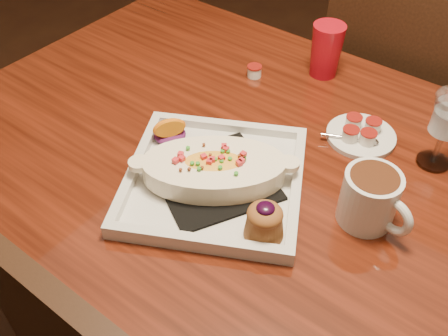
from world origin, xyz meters
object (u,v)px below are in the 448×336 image
Objects in this scene: plate at (217,176)px; table at (286,200)px; chair_far at (393,110)px; coffee_mug at (371,197)px; red_tumbler at (326,50)px; saucer at (360,134)px.

table is at bearing 31.52° from plate.
chair_far reaches higher than plate.
table is 0.24m from coffee_mug.
plate is at bearing 84.02° from chair_far.
plate is at bearing -86.09° from red_tumbler.
red_tumbler is (-0.03, 0.46, 0.03)m from plate.
table is 0.21m from saucer.
chair_far is at bearing 90.00° from table.
saucer is at bearing 66.69° from table.
coffee_mug reaches higher than saucer.
chair_far is 2.15× the size of plate.
table is at bearing 90.00° from chair_far.
red_tumbler reaches higher than plate.
saucer is 0.25m from red_tumbler.
red_tumbler is at bearing 66.74° from plate.
saucer is (-0.11, 0.19, -0.04)m from coffee_mug.
coffee_mug is 1.07× the size of red_tumbler.
red_tumbler reaches higher than coffee_mug.
plate reaches higher than table.
coffee_mug reaches higher than plate.
coffee_mug is at bearing -61.30° from saucer.
red_tumbler is (-0.11, -0.30, 0.31)m from chair_far.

